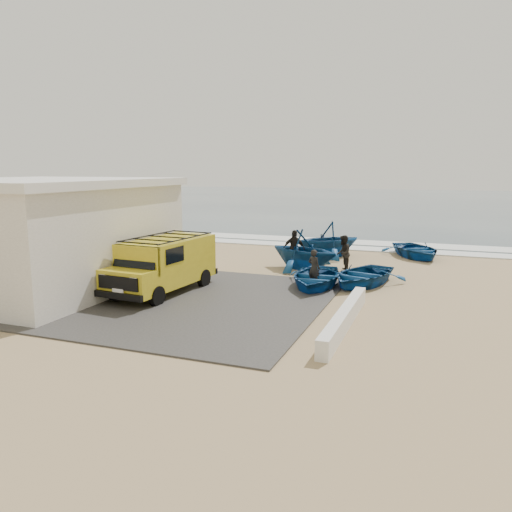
% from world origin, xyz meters
% --- Properties ---
extents(ground, '(160.00, 160.00, 0.00)m').
position_xyz_m(ground, '(0.00, 0.00, 0.00)').
color(ground, tan).
extents(slab, '(12.00, 10.00, 0.05)m').
position_xyz_m(slab, '(-2.00, -2.00, 0.03)').
color(slab, '#403D3A').
rests_on(slab, ground).
extents(ocean, '(180.00, 88.00, 0.01)m').
position_xyz_m(ocean, '(0.00, 56.00, 0.00)').
color(ocean, '#385166').
rests_on(ocean, ground).
extents(surf_line, '(180.00, 1.60, 0.06)m').
position_xyz_m(surf_line, '(0.00, 12.00, 0.03)').
color(surf_line, white).
rests_on(surf_line, ground).
extents(surf_wash, '(180.00, 2.20, 0.04)m').
position_xyz_m(surf_wash, '(0.00, 14.50, 0.02)').
color(surf_wash, white).
rests_on(surf_wash, ground).
extents(building, '(8.40, 9.40, 4.30)m').
position_xyz_m(building, '(-7.50, -2.00, 2.16)').
color(building, white).
rests_on(building, ground).
extents(parapet, '(0.35, 6.00, 0.55)m').
position_xyz_m(parapet, '(5.00, -3.00, 0.28)').
color(parapet, silver).
rests_on(parapet, ground).
extents(van, '(2.34, 5.14, 2.15)m').
position_xyz_m(van, '(-2.29, -1.19, 1.15)').
color(van, gold).
rests_on(van, ground).
extents(boat_near_left, '(2.97, 4.01, 0.80)m').
position_xyz_m(boat_near_left, '(2.94, 1.74, 0.40)').
color(boat_near_left, navy).
rests_on(boat_near_left, ground).
extents(boat_near_right, '(3.78, 4.53, 0.81)m').
position_xyz_m(boat_near_right, '(4.63, 2.74, 0.40)').
color(boat_near_right, navy).
rests_on(boat_near_right, ground).
extents(boat_mid_left, '(4.49, 4.22, 1.89)m').
position_xyz_m(boat_mid_left, '(1.55, 4.96, 0.94)').
color(boat_mid_left, navy).
rests_on(boat_mid_left, ground).
extents(boat_far_left, '(4.81, 4.77, 1.92)m').
position_xyz_m(boat_far_left, '(1.87, 8.65, 0.96)').
color(boat_far_left, navy).
rests_on(boat_far_left, ground).
extents(boat_far_right, '(4.34, 4.84, 0.82)m').
position_xyz_m(boat_far_right, '(6.32, 10.22, 0.41)').
color(boat_far_right, navy).
rests_on(boat_far_right, ground).
extents(fisherman_front, '(0.65, 0.55, 1.50)m').
position_xyz_m(fisherman_front, '(2.84, 1.83, 0.75)').
color(fisherman_front, black).
rests_on(fisherman_front, ground).
extents(fisherman_middle, '(0.67, 0.85, 1.68)m').
position_xyz_m(fisherman_middle, '(3.37, 5.23, 0.84)').
color(fisherman_middle, black).
rests_on(fisherman_middle, ground).
extents(fisherman_back, '(1.15, 0.87, 1.81)m').
position_xyz_m(fisherman_back, '(0.98, 5.27, 0.91)').
color(fisherman_back, black).
rests_on(fisherman_back, ground).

